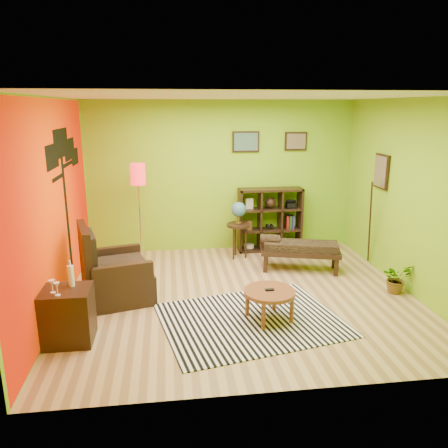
{
  "coord_description": "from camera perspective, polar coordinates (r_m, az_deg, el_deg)",
  "views": [
    {
      "loc": [
        -1.0,
        -5.81,
        2.67
      ],
      "look_at": [
        -0.22,
        0.16,
        1.05
      ],
      "focal_mm": 35.0,
      "sensor_mm": 36.0,
      "label": 1
    }
  ],
  "objects": [
    {
      "name": "globe_table",
      "position": [
        7.8,
        1.91,
        1.07
      ],
      "size": [
        0.43,
        0.43,
        1.04
      ],
      "color": "black",
      "rests_on": "ground"
    },
    {
      "name": "bench",
      "position": [
        7.4,
        9.71,
        -3.14
      ],
      "size": [
        1.37,
        0.79,
        0.6
      ],
      "color": "black",
      "rests_on": "ground"
    },
    {
      "name": "room_shell",
      "position": [
        5.96,
        1.43,
        6.67
      ],
      "size": [
        5.04,
        4.54,
        2.82
      ],
      "color": "#80BE18",
      "rests_on": "ground"
    },
    {
      "name": "ground",
      "position": [
        6.47,
        2.17,
        -9.32
      ],
      "size": [
        5.0,
        5.0,
        0.0
      ],
      "primitive_type": "plane",
      "color": "tan",
      "rests_on": "ground"
    },
    {
      "name": "potted_plant",
      "position": [
        6.99,
        21.52,
        -6.98
      ],
      "size": [
        0.51,
        0.54,
        0.35
      ],
      "primitive_type": "imported",
      "rotation": [
        0.0,
        0.0,
        0.3
      ],
      "color": "#26661E",
      "rests_on": "ground"
    },
    {
      "name": "coffee_table",
      "position": [
        5.67,
        5.96,
        -9.15
      ],
      "size": [
        0.66,
        0.66,
        0.43
      ],
      "color": "brown",
      "rests_on": "ground"
    },
    {
      "name": "zebra_rug",
      "position": [
        5.78,
        3.53,
        -12.38
      ],
      "size": [
        2.54,
        2.14,
        0.01
      ],
      "primitive_type": "cube",
      "rotation": [
        0.0,
        0.0,
        0.2
      ],
      "color": "white",
      "rests_on": "ground"
    },
    {
      "name": "cube_shelf",
      "position": [
        8.33,
        6.11,
        0.58
      ],
      "size": [
        1.2,
        0.35,
        1.2
      ],
      "color": "black",
      "rests_on": "ground"
    },
    {
      "name": "side_cabinet",
      "position": [
        5.48,
        -19.68,
        -11.14
      ],
      "size": [
        0.55,
        0.5,
        0.97
      ],
      "color": "black",
      "rests_on": "ground"
    },
    {
      "name": "armchair",
      "position": [
        6.43,
        -14.33,
        -6.71
      ],
      "size": [
        1.12,
        1.11,
        1.11
      ],
      "color": "black",
      "rests_on": "ground"
    },
    {
      "name": "floor_lamp",
      "position": [
        7.52,
        -11.13,
        5.23
      ],
      "size": [
        0.26,
        0.26,
        1.76
      ],
      "color": "silver",
      "rests_on": "ground"
    }
  ]
}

